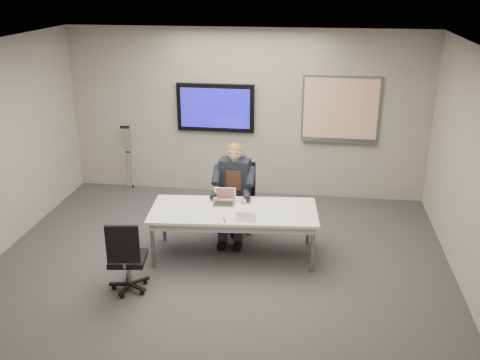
# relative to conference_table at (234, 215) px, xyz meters

# --- Properties ---
(floor) EXTENTS (6.00, 6.00, 0.02)m
(floor) POSITION_rel_conference_table_xyz_m (-0.15, -0.72, -0.60)
(floor) COLOR #353537
(floor) RESTS_ON ground
(ceiling) EXTENTS (6.00, 6.00, 0.02)m
(ceiling) POSITION_rel_conference_table_xyz_m (-0.15, -0.72, 2.20)
(ceiling) COLOR silver
(ceiling) RESTS_ON wall_back
(wall_back) EXTENTS (6.00, 0.02, 2.80)m
(wall_back) POSITION_rel_conference_table_xyz_m (-0.15, 2.28, 0.80)
(wall_back) COLOR gray
(wall_back) RESTS_ON ground
(wall_front) EXTENTS (6.00, 0.02, 2.80)m
(wall_front) POSITION_rel_conference_table_xyz_m (-0.15, -3.72, 0.80)
(wall_front) COLOR gray
(wall_front) RESTS_ON ground
(conference_table) EXTENTS (2.26, 1.10, 0.67)m
(conference_table) POSITION_rel_conference_table_xyz_m (0.00, 0.00, 0.00)
(conference_table) COLOR white
(conference_table) RESTS_ON ground
(tv_display) EXTENTS (1.30, 0.09, 0.80)m
(tv_display) POSITION_rel_conference_table_xyz_m (-0.65, 2.22, 0.90)
(tv_display) COLOR black
(tv_display) RESTS_ON wall_back
(whiteboard) EXTENTS (1.25, 0.08, 1.10)m
(whiteboard) POSITION_rel_conference_table_xyz_m (1.40, 2.25, 0.93)
(whiteboard) COLOR gray
(whiteboard) RESTS_ON wall_back
(office_chair_far) EXTENTS (0.63, 0.63, 1.04)m
(office_chair_far) POSITION_rel_conference_table_xyz_m (-0.07, 0.77, -0.27)
(office_chair_far) COLOR black
(office_chair_far) RESTS_ON ground
(office_chair_near) EXTENTS (0.51, 0.51, 0.95)m
(office_chair_near) POSITION_rel_conference_table_xyz_m (-1.11, -1.05, -0.30)
(office_chair_near) COLOR black
(office_chair_near) RESTS_ON ground
(seated_person) EXTENTS (0.45, 0.77, 1.38)m
(seated_person) POSITION_rel_conference_table_xyz_m (-0.09, 0.51, -0.04)
(seated_person) COLOR #202736
(seated_person) RESTS_ON office_chair_far
(crutch) EXTENTS (0.25, 0.45, 1.24)m
(crutch) POSITION_rel_conference_table_xyz_m (-2.18, 2.11, 0.01)
(crutch) COLOR #9FA3A7
(crutch) RESTS_ON ground
(laptop) EXTENTS (0.31, 0.29, 0.21)m
(laptop) POSITION_rel_conference_table_xyz_m (-0.16, 0.19, 0.13)
(laptop) COLOR #BBBBBD
(laptop) RESTS_ON conference_table
(name_tent) EXTENTS (0.25, 0.10, 0.10)m
(name_tent) POSITION_rel_conference_table_xyz_m (0.20, -0.30, 0.13)
(name_tent) COLOR white
(name_tent) RESTS_ON conference_table
(pen) EXTENTS (0.06, 0.15, 0.01)m
(pen) POSITION_rel_conference_table_xyz_m (-0.07, -0.34, 0.08)
(pen) COLOR black
(pen) RESTS_ON conference_table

